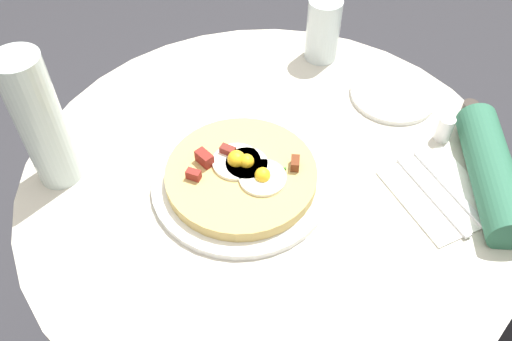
{
  "coord_description": "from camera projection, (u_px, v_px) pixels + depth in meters",
  "views": [
    {
      "loc": [
        0.42,
        -0.42,
        1.39
      ],
      "look_at": [
        -0.01,
        -0.03,
        0.73
      ],
      "focal_mm": 37.46,
      "sensor_mm": 36.0,
      "label": 1
    }
  ],
  "objects": [
    {
      "name": "knife",
      "position": [
        432.0,
        195.0,
        0.87
      ],
      "size": [
        0.18,
        0.06,
        0.0
      ],
      "primitive_type": "cube",
      "rotation": [
        0.0,
        0.0,
        2.85
      ],
      "color": "silver",
      "rests_on": "napkin"
    },
    {
      "name": "breakfast_pizza",
      "position": [
        242.0,
        174.0,
        0.88
      ],
      "size": [
        0.25,
        0.25,
        0.05
      ],
      "color": "tan",
      "rests_on": "pizza_plate"
    },
    {
      "name": "bread_plate",
      "position": [
        393.0,
        95.0,
        1.04
      ],
      "size": [
        0.17,
        0.17,
        0.01
      ],
      "primitive_type": "cylinder",
      "color": "white",
      "rests_on": "dining_table"
    },
    {
      "name": "fork",
      "position": [
        450.0,
        188.0,
        0.88
      ],
      "size": [
        0.18,
        0.06,
        0.0
      ],
      "primitive_type": "cube",
      "rotation": [
        0.0,
        0.0,
        2.85
      ],
      "color": "silver",
      "rests_on": "napkin"
    },
    {
      "name": "salt_shaker",
      "position": [
        445.0,
        129.0,
        0.95
      ],
      "size": [
        0.03,
        0.03,
        0.05
      ],
      "primitive_type": "cylinder",
      "color": "white",
      "rests_on": "dining_table"
    },
    {
      "name": "napkin",
      "position": [
        440.0,
        193.0,
        0.88
      ],
      "size": [
        0.2,
        0.18,
        0.0
      ],
      "primitive_type": "cube",
      "rotation": [
        0.0,
        0.0,
        2.85
      ],
      "color": "white",
      "rests_on": "dining_table"
    },
    {
      "name": "pizza_plate",
      "position": [
        241.0,
        182.0,
        0.89
      ],
      "size": [
        0.3,
        0.3,
        0.01
      ],
      "primitive_type": "cylinder",
      "color": "white",
      "rests_on": "dining_table"
    },
    {
      "name": "water_glass",
      "position": [
        323.0,
        30.0,
        1.08
      ],
      "size": [
        0.07,
        0.07,
        0.13
      ],
      "primitive_type": "cylinder",
      "color": "silver",
      "rests_on": "dining_table"
    },
    {
      "name": "dining_table",
      "position": [
        269.0,
        229.0,
        1.04
      ],
      "size": [
        0.85,
        0.85,
        0.71
      ],
      "color": "beige",
      "rests_on": "ground_plane"
    },
    {
      "name": "water_bottle",
      "position": [
        41.0,
        122.0,
        0.82
      ],
      "size": [
        0.07,
        0.07,
        0.24
      ],
      "primitive_type": "cylinder",
      "color": "silver",
      "rests_on": "dining_table"
    },
    {
      "name": "pepper_shaker",
      "position": [
        468.0,
        114.0,
        0.97
      ],
      "size": [
        0.03,
        0.03,
        0.05
      ],
      "primitive_type": "cylinder",
      "color": "#3F3833",
      "rests_on": "dining_table"
    }
  ]
}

